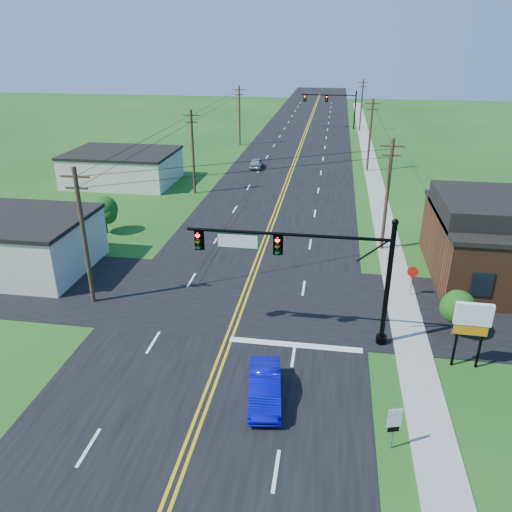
% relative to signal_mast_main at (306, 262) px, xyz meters
% --- Properties ---
extents(ground, '(260.00, 260.00, 0.00)m').
position_rel_signal_mast_main_xyz_m(ground, '(-4.34, -8.00, -4.75)').
color(ground, '#164313').
rests_on(ground, ground).
extents(road_main, '(16.00, 220.00, 0.04)m').
position_rel_signal_mast_main_xyz_m(road_main, '(-4.34, 42.00, -4.73)').
color(road_main, black).
rests_on(road_main, ground).
extents(road_cross, '(70.00, 10.00, 0.04)m').
position_rel_signal_mast_main_xyz_m(road_cross, '(-4.34, 4.00, -4.73)').
color(road_cross, black).
rests_on(road_cross, ground).
extents(sidewalk, '(2.00, 160.00, 0.08)m').
position_rel_signal_mast_main_xyz_m(sidewalk, '(6.16, 32.00, -4.71)').
color(sidewalk, gray).
rests_on(sidewalk, ground).
extents(signal_mast_main, '(11.30, 0.60, 7.48)m').
position_rel_signal_mast_main_xyz_m(signal_mast_main, '(0.00, 0.00, 0.00)').
color(signal_mast_main, black).
rests_on(signal_mast_main, ground).
extents(signal_mast_far, '(10.98, 0.60, 7.48)m').
position_rel_signal_mast_main_xyz_m(signal_mast_far, '(0.10, 72.00, -0.20)').
color(signal_mast_far, black).
rests_on(signal_mast_far, ground).
extents(cream_bldg_near, '(10.20, 8.20, 4.10)m').
position_rel_signal_mast_main_xyz_m(cream_bldg_near, '(-21.34, 6.00, -2.69)').
color(cream_bldg_near, beige).
rests_on(cream_bldg_near, ground).
extents(cream_bldg_far, '(12.20, 9.20, 3.70)m').
position_rel_signal_mast_main_xyz_m(cream_bldg_far, '(-23.34, 30.00, -2.89)').
color(cream_bldg_far, beige).
rests_on(cream_bldg_far, ground).
extents(utility_pole_left_a, '(1.80, 0.28, 9.00)m').
position_rel_signal_mast_main_xyz_m(utility_pole_left_a, '(-13.84, 2.00, -0.03)').
color(utility_pole_left_a, '#322517').
rests_on(utility_pole_left_a, ground).
extents(utility_pole_left_b, '(1.80, 0.28, 9.00)m').
position_rel_signal_mast_main_xyz_m(utility_pole_left_b, '(-13.84, 27.00, -0.03)').
color(utility_pole_left_b, '#322517').
rests_on(utility_pole_left_b, ground).
extents(utility_pole_left_c, '(1.80, 0.28, 9.00)m').
position_rel_signal_mast_main_xyz_m(utility_pole_left_c, '(-13.84, 54.00, -0.03)').
color(utility_pole_left_c, '#322517').
rests_on(utility_pole_left_c, ground).
extents(utility_pole_right_a, '(1.80, 0.28, 9.00)m').
position_rel_signal_mast_main_xyz_m(utility_pole_right_a, '(5.46, 14.00, -0.03)').
color(utility_pole_right_a, '#322517').
rests_on(utility_pole_right_a, ground).
extents(utility_pole_right_b, '(1.80, 0.28, 9.00)m').
position_rel_signal_mast_main_xyz_m(utility_pole_right_b, '(5.46, 40.00, -0.03)').
color(utility_pole_right_b, '#322517').
rests_on(utility_pole_right_b, ground).
extents(utility_pole_right_c, '(1.80, 0.28, 9.00)m').
position_rel_signal_mast_main_xyz_m(utility_pole_right_c, '(5.46, 70.00, -0.03)').
color(utility_pole_right_c, '#322517').
rests_on(utility_pole_right_c, ground).
extents(tree_right_back, '(3.00, 3.00, 4.10)m').
position_rel_signal_mast_main_xyz_m(tree_right_back, '(11.66, 18.00, -2.15)').
color(tree_right_back, '#322517').
rests_on(tree_right_back, ground).
extents(shrub_corner, '(2.00, 2.00, 2.86)m').
position_rel_signal_mast_main_xyz_m(shrub_corner, '(8.66, 1.50, -2.90)').
color(shrub_corner, '#322517').
rests_on(shrub_corner, ground).
extents(tree_left, '(2.40, 2.40, 3.37)m').
position_rel_signal_mast_main_xyz_m(tree_left, '(-18.34, 14.00, -2.59)').
color(tree_left, '#322517').
rests_on(tree_left, ground).
extents(blue_car, '(2.06, 4.45, 1.41)m').
position_rel_signal_mast_main_xyz_m(blue_car, '(-1.39, -5.78, -4.04)').
color(blue_car, '#0809B4').
rests_on(blue_car, ground).
extents(distant_car, '(1.54, 3.78, 1.29)m').
position_rel_signal_mast_main_xyz_m(distant_car, '(-8.85, 39.26, -4.11)').
color(distant_car, '#AAABAF').
rests_on(distant_car, ground).
extents(route_sign, '(0.59, 0.21, 2.43)m').
position_rel_signal_mast_main_xyz_m(route_sign, '(4.31, -8.02, -3.33)').
color(route_sign, slate).
rests_on(route_sign, ground).
extents(stop_sign, '(0.77, 0.15, 2.17)m').
position_rel_signal_mast_main_xyz_m(stop_sign, '(6.78, 6.07, -3.19)').
color(stop_sign, slate).
rests_on(stop_sign, ground).
extents(pylon_sign, '(1.84, 0.30, 3.76)m').
position_rel_signal_mast_main_xyz_m(pylon_sign, '(8.63, -1.51, -2.00)').
color(pylon_sign, black).
rests_on(pylon_sign, ground).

